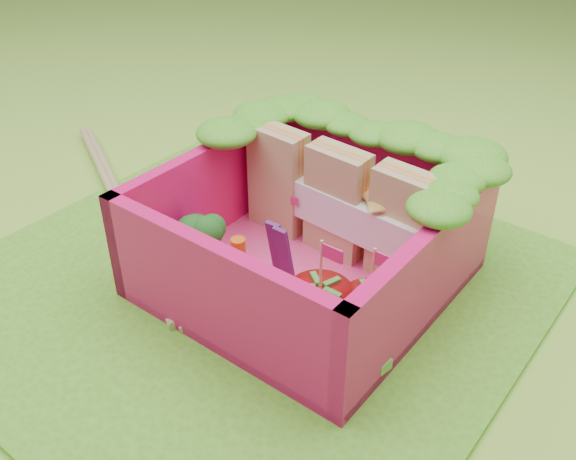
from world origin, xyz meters
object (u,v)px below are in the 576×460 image
(bento_box, at_px, (307,234))
(sandwich_stack, at_px, (338,203))
(chopsticks, at_px, (122,206))
(strawberry_right, at_px, (369,319))
(broccoli, at_px, (197,234))
(strawberry_left, at_px, (319,313))

(bento_box, relative_size, sandwich_stack, 1.22)
(chopsticks, bearing_deg, strawberry_right, -3.83)
(bento_box, relative_size, broccoli, 4.21)
(broccoli, bearing_deg, chopsticks, 168.78)
(broccoli, height_order, chopsticks, broccoli)
(bento_box, bearing_deg, broccoli, -147.86)
(strawberry_right, relative_size, chopsticks, 0.23)
(sandwich_stack, xyz_separation_m, strawberry_right, (0.49, -0.49, -0.14))
(bento_box, xyz_separation_m, sandwich_stack, (0.01, 0.25, 0.05))
(sandwich_stack, relative_size, broccoli, 3.45)
(chopsticks, bearing_deg, sandwich_stack, 16.89)
(broccoli, distance_m, chopsticks, 0.83)
(broccoli, height_order, strawberry_left, strawberry_left)
(bento_box, bearing_deg, chopsticks, -174.23)
(broccoli, bearing_deg, bento_box, 32.14)
(bento_box, height_order, chopsticks, bento_box)
(strawberry_right, height_order, chopsticks, strawberry_right)
(sandwich_stack, bearing_deg, strawberry_right, -44.96)
(sandwich_stack, relative_size, chopsticks, 0.51)
(broccoli, relative_size, strawberry_left, 0.61)
(bento_box, relative_size, chopsticks, 0.62)
(sandwich_stack, distance_m, strawberry_right, 0.71)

